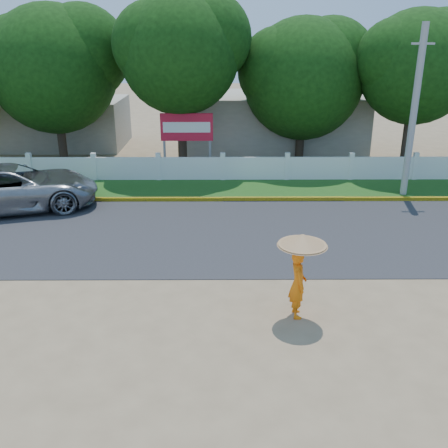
# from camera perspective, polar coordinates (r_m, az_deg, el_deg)

# --- Properties ---
(ground) EXTENTS (120.00, 120.00, 0.00)m
(ground) POSITION_cam_1_polar(r_m,az_deg,el_deg) (13.20, 0.05, -8.41)
(ground) COLOR #9E8460
(ground) RESTS_ON ground
(road) EXTENTS (60.00, 7.00, 0.02)m
(road) POSITION_cam_1_polar(r_m,az_deg,el_deg) (17.26, -0.05, -1.03)
(road) COLOR #38383A
(road) RESTS_ON ground
(grass_verge) EXTENTS (60.00, 3.50, 0.03)m
(grass_verge) POSITION_cam_1_polar(r_m,az_deg,el_deg) (22.21, -0.12, 4.06)
(grass_verge) COLOR #2D601E
(grass_verge) RESTS_ON ground
(curb) EXTENTS (40.00, 0.18, 0.16)m
(curb) POSITION_cam_1_polar(r_m,az_deg,el_deg) (20.57, -0.10, 2.86)
(curb) COLOR yellow
(curb) RESTS_ON ground
(fence) EXTENTS (40.00, 0.10, 1.10)m
(fence) POSITION_cam_1_polar(r_m,az_deg,el_deg) (23.46, -0.14, 6.34)
(fence) COLOR silver
(fence) RESTS_ON ground
(building_near) EXTENTS (10.00, 6.00, 3.20)m
(building_near) POSITION_cam_1_polar(r_m,az_deg,el_deg) (30.06, 5.65, 11.54)
(building_near) COLOR #B7AD99
(building_near) RESTS_ON ground
(building_far) EXTENTS (8.00, 5.00, 2.80)m
(building_far) POSITION_cam_1_polar(r_m,az_deg,el_deg) (32.47, -18.48, 10.93)
(building_far) COLOR #B7AD99
(building_far) RESTS_ON ground
(utility_pole) EXTENTS (0.28, 0.28, 6.90)m
(utility_pole) POSITION_cam_1_polar(r_m,az_deg,el_deg) (22.04, 20.87, 11.75)
(utility_pole) COLOR #979794
(utility_pole) RESTS_ON ground
(vehicle) EXTENTS (6.95, 4.73, 1.77)m
(vehicle) POSITION_cam_1_polar(r_m,az_deg,el_deg) (21.00, -22.99, 3.84)
(vehicle) COLOR gray
(vehicle) RESTS_ON ground
(monk_with_parasol) EXTENTS (1.18, 1.18, 2.15)m
(monk_with_parasol) POSITION_cam_1_polar(r_m,az_deg,el_deg) (11.92, 8.68, -4.49)
(monk_with_parasol) COLOR orange
(monk_with_parasol) RESTS_ON ground
(billboard) EXTENTS (2.50, 0.13, 2.95)m
(billboard) POSITION_cam_1_polar(r_m,az_deg,el_deg) (24.24, -4.28, 10.61)
(billboard) COLOR gray
(billboard) RESTS_ON ground
(tree_row) EXTENTS (35.29, 7.64, 8.67)m
(tree_row) POSITION_cam_1_polar(r_m,az_deg,el_deg) (25.70, 2.60, 17.41)
(tree_row) COLOR #473828
(tree_row) RESTS_ON ground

